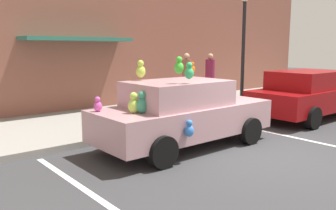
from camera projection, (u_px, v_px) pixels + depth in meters
ground_plane at (267, 154)px, 7.59m from camera, size 60.00×60.00×0.00m
sidewalk at (136, 116)px, 11.38m from camera, size 24.00×4.00×0.15m
storefront_building at (100, 21)px, 12.49m from camera, size 24.00×1.25×6.40m
parking_stripe_front at (274, 133)px, 9.45m from camera, size 0.12×3.60×0.01m
parking_stripe_rear at (78, 185)px, 5.88m from camera, size 0.12×3.60×0.01m
plush_covered_car at (183, 113)px, 8.04m from camera, size 4.31×1.98×2.10m
parked_sedan_behind at (309, 94)px, 11.32m from camera, size 4.54×2.04×1.54m
teddy_bear_on_sidewalk at (207, 103)px, 11.64m from camera, size 0.36×0.30×0.69m
street_lamp_post at (244, 39)px, 12.02m from camera, size 0.28×0.28×3.93m
pedestrian_near_shopfront at (186, 81)px, 12.92m from camera, size 0.32×0.32×1.92m
pedestrian_by_lamp at (210, 79)px, 14.07m from camera, size 0.38×0.38×1.89m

